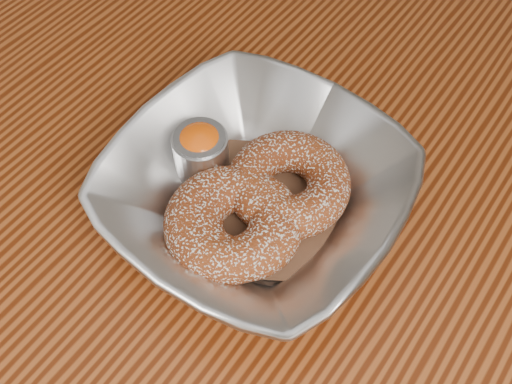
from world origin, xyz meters
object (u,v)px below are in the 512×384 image
Objects in this scene: donut_front at (229,223)px; donut_back at (289,183)px; table at (350,277)px; donut_extra at (242,224)px; serving_bowl at (256,191)px; ramekin at (201,152)px.

donut_back is at bearing 74.42° from donut_front.
table is 0.17m from donut_extra.
table is at bearing 24.68° from serving_bowl.
donut_front is (-0.09, -0.08, 0.13)m from table.
donut_front is (-0.00, -0.04, -0.00)m from serving_bowl.
donut_back reaches higher than donut_extra.
donut_front is (-0.02, -0.06, 0.00)m from donut_back.
serving_bowl is at bearing 89.88° from donut_front.
donut_front is 0.01m from donut_extra.
table is 0.15m from donut_back.
donut_front reaches higher than donut_extra.
ramekin is at bearing 153.74° from donut_extra.
ramekin reaches higher than donut_front.
serving_bowl is 4.62× the size of ramekin.
serving_bowl is 2.27× the size of donut_front.
serving_bowl is at bearing -155.32° from table.
donut_front reaches higher than table.
donut_back is at bearing -167.15° from table.
serving_bowl and ramekin have the same top height.
donut_back and donut_front have the same top height.
table is 0.16m from serving_bowl.
donut_back is 1.05× the size of donut_extra.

